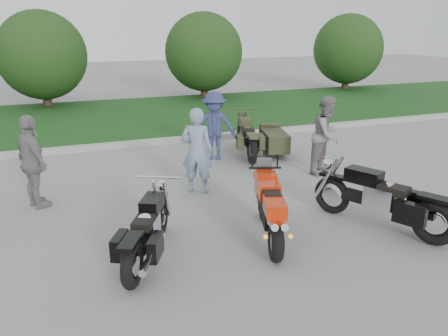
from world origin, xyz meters
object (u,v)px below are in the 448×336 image
object	(u,v)px
cruiser_left	(147,233)
cruiser_right	(386,202)
person_back	(33,162)
cruiser_sidecar	(263,139)
person_denim	(214,126)
person_stripe	(197,151)
person_grey	(327,135)
sportbike_red	(270,208)

from	to	relation	value
cruiser_left	cruiser_right	xyz separation A→B (m)	(3.98, -0.40, 0.06)
cruiser_right	person_back	xyz separation A→B (m)	(-5.54, 3.17, 0.40)
cruiser_sidecar	person_denim	xyz separation A→B (m)	(-1.34, 0.11, 0.45)
person_stripe	person_denim	size ratio (longest dim) A/B	1.01
cruiser_left	cruiser_sidecar	distance (m)	6.02
cruiser_right	person_denim	world-z (taller)	person_denim
person_back	cruiser_right	bearing A→B (deg)	-144.55
cruiser_right	cruiser_sidecar	world-z (taller)	cruiser_right
person_stripe	person_back	distance (m)	3.13
cruiser_right	person_stripe	distance (m)	3.76
cruiser_right	cruiser_sidecar	distance (m)	4.87
person_denim	person_back	bearing A→B (deg)	-133.86
cruiser_left	person_grey	bearing A→B (deg)	55.48
cruiser_right	sportbike_red	bearing A→B (deg)	144.26
cruiser_left	person_back	distance (m)	3.22
sportbike_red	person_grey	bearing A→B (deg)	61.96
cruiser_right	person_stripe	size ratio (longest dim) A/B	1.32
person_denim	cruiser_left	bearing A→B (deg)	-97.32
person_stripe	person_denim	xyz separation A→B (m)	(1.14, 2.14, -0.01)
person_stripe	cruiser_right	bearing A→B (deg)	159.67
cruiser_left	person_stripe	world-z (taller)	person_stripe
cruiser_right	person_denim	bearing A→B (deg)	78.45
cruiser_left	person_denim	xyz separation A→B (m)	(2.69, 4.58, 0.44)
cruiser_right	person_denim	xyz separation A→B (m)	(-1.29, 4.98, 0.38)
person_denim	person_back	xyz separation A→B (m)	(-4.26, -1.81, 0.02)
sportbike_red	person_back	distance (m)	4.54
cruiser_left	person_denim	size ratio (longest dim) A/B	1.16
cruiser_left	person_back	xyz separation A→B (m)	(-1.57, 2.77, 0.46)
person_back	person_denim	bearing A→B (deg)	-91.74
cruiser_sidecar	sportbike_red	bearing A→B (deg)	-100.09
sportbike_red	person_grey	distance (m)	3.87
cruiser_left	person_back	bearing A→B (deg)	146.31
person_grey	person_back	size ratio (longest dim) A/B	1.02
cruiser_left	person_stripe	bearing A→B (deg)	84.53
cruiser_sidecar	person_denim	size ratio (longest dim) A/B	1.34
cruiser_left	cruiser_right	bearing A→B (deg)	21.17
person_grey	person_stripe	bearing A→B (deg)	152.24
cruiser_left	person_stripe	size ratio (longest dim) A/B	1.14
person_stripe	person_back	world-z (taller)	person_back
cruiser_sidecar	person_stripe	xyz separation A→B (m)	(-2.49, -2.03, 0.46)
cruiser_sidecar	person_denim	bearing A→B (deg)	-170.34
person_grey	cruiser_sidecar	bearing A→B (deg)	80.65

